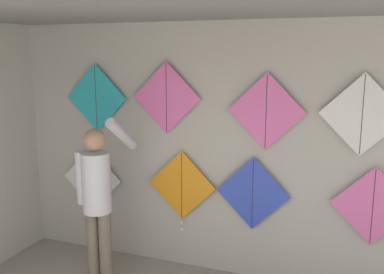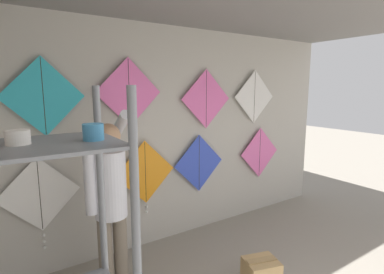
{
  "view_description": "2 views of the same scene",
  "coord_description": "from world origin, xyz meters",
  "views": [
    {
      "loc": [
        1.32,
        -1.12,
        2.48
      ],
      "look_at": [
        -0.19,
        2.95,
        1.61
      ],
      "focal_mm": 40.0,
      "sensor_mm": 36.0,
      "label": 1
    },
    {
      "loc": [
        -1.9,
        -0.14,
        2.04
      ],
      "look_at": [
        0.14,
        2.95,
        1.42
      ],
      "focal_mm": 28.0,
      "sensor_mm": 36.0,
      "label": 2
    }
  ],
  "objects": [
    {
      "name": "back_panel",
      "position": [
        0.0,
        3.28,
        1.4
      ],
      "size": [
        5.7,
        0.06,
        2.8
      ],
      "primitive_type": "cube",
      "color": "#BCB7AD",
      "rests_on": "ground"
    },
    {
      "name": "ceiling_slab",
      "position": [
        0.0,
        1.63,
        2.82
      ],
      "size": [
        5.7,
        4.05,
        0.04
      ],
      "primitive_type": "cube",
      "color": "gray"
    },
    {
      "name": "shopkeeper",
      "position": [
        -1.07,
        2.51,
        1.03
      ],
      "size": [
        0.47,
        0.64,
        1.83
      ],
      "rotation": [
        0.0,
        0.0,
        0.03
      ],
      "color": "#726656",
      "rests_on": "ground"
    },
    {
      "name": "kite_0",
      "position": [
        -1.59,
        3.19,
        0.92
      ],
      "size": [
        0.8,
        0.04,
        1.01
      ],
      "color": "white"
    },
    {
      "name": "kite_1",
      "position": [
        -0.4,
        3.19,
        0.97
      ],
      "size": [
        0.8,
        0.04,
        0.94
      ],
      "color": "orange"
    },
    {
      "name": "kite_2",
      "position": [
        0.41,
        3.19,
        0.99
      ],
      "size": [
        0.8,
        0.01,
        0.8
      ],
      "color": "blue"
    },
    {
      "name": "kite_3",
      "position": [
        1.6,
        3.19,
        1.0
      ],
      "size": [
        0.8,
        0.01,
        0.8
      ],
      "color": "pink"
    },
    {
      "name": "kite_4",
      "position": [
        -1.48,
        3.19,
        1.95
      ],
      "size": [
        0.8,
        0.01,
        0.8
      ],
      "color": "#28B2C6"
    },
    {
      "name": "kite_5",
      "position": [
        -0.58,
        3.19,
        1.98
      ],
      "size": [
        0.8,
        0.01,
        0.8
      ],
      "color": "pink"
    },
    {
      "name": "kite_6",
      "position": [
        0.53,
        3.19,
        1.88
      ],
      "size": [
        0.8,
        0.01,
        0.8
      ],
      "color": "pink"
    },
    {
      "name": "kite_7",
      "position": [
        1.44,
        3.19,
        1.89
      ],
      "size": [
        0.8,
        0.01,
        0.8
      ],
      "color": "white"
    }
  ]
}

